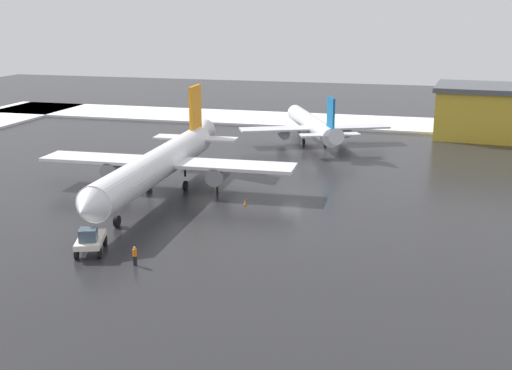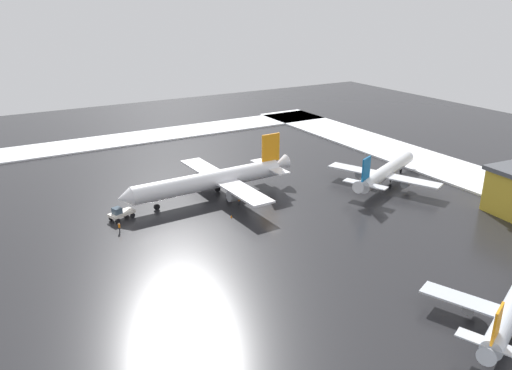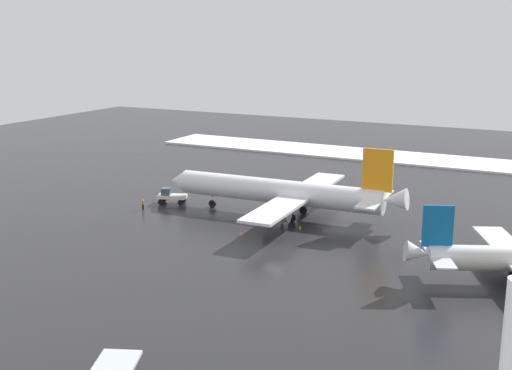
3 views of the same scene
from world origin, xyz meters
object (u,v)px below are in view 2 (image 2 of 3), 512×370
(pushback_tug, at_px, (120,213))
(ground_crew_beside_wing, at_px, (119,227))
(traffic_cone_mid_line, at_px, (245,199))
(ground_crew_mid_apron, at_px, (239,200))
(airplane_distant_tail, at_px, (512,308))
(airplane_foreground_jet, at_px, (213,180))
(airplane_far_rear, at_px, (386,172))
(traffic_cone_near_nose, at_px, (231,216))

(pushback_tug, xyz_separation_m, ground_crew_beside_wing, (-5.10, 1.67, -0.31))
(ground_crew_beside_wing, height_order, traffic_cone_mid_line, ground_crew_beside_wing)
(ground_crew_beside_wing, relative_size, ground_crew_mid_apron, 1.00)
(ground_crew_mid_apron, bearing_deg, pushback_tug, -144.76)
(airplane_distant_tail, bearing_deg, ground_crew_mid_apron, 79.51)
(pushback_tug, relative_size, ground_crew_beside_wing, 2.96)
(ground_crew_mid_apron, bearing_deg, airplane_foreground_jet, 160.37)
(airplane_foreground_jet, height_order, traffic_cone_mid_line, airplane_foreground_jet)
(airplane_far_rear, distance_m, pushback_tug, 55.68)
(airplane_far_rear, bearing_deg, airplane_distant_tail, -140.62)
(ground_crew_beside_wing, distance_m, ground_crew_mid_apron, 23.51)
(airplane_foreground_jet, height_order, pushback_tug, airplane_foreground_jet)
(airplane_distant_tail, height_order, traffic_cone_near_nose, airplane_distant_tail)
(airplane_distant_tail, bearing_deg, traffic_cone_near_nose, 85.44)
(pushback_tug, bearing_deg, ground_crew_mid_apron, 148.44)
(pushback_tug, height_order, traffic_cone_near_nose, pushback_tug)
(airplane_foreground_jet, relative_size, traffic_cone_near_nose, 68.75)
(ground_crew_mid_apron, xyz_separation_m, traffic_cone_mid_line, (1.34, -2.12, -0.70))
(airplane_distant_tail, bearing_deg, ground_crew_beside_wing, 101.98)
(airplane_far_rear, xyz_separation_m, pushback_tug, (10.40, 54.67, -1.61))
(ground_crew_mid_apron, xyz_separation_m, traffic_cone_near_nose, (-4.61, 4.11, -0.70))
(traffic_cone_near_nose, bearing_deg, traffic_cone_mid_line, -46.34)
(airplane_distant_tail, xyz_separation_m, pushback_tug, (55.14, 32.19, -1.19))
(airplane_distant_tail, xyz_separation_m, ground_crew_beside_wing, (50.04, 33.86, -1.51))
(pushback_tug, relative_size, traffic_cone_near_nose, 9.22)
(airplane_foreground_jet, distance_m, ground_crew_mid_apron, 7.25)
(airplane_far_rear, distance_m, traffic_cone_mid_line, 31.62)
(traffic_cone_near_nose, relative_size, traffic_cone_mid_line, 1.00)
(airplane_far_rear, xyz_separation_m, traffic_cone_mid_line, (7.00, 30.72, -2.62))
(airplane_foreground_jet, xyz_separation_m, ground_crew_mid_apron, (-6.18, -2.61, -2.74))
(airplane_foreground_jet, distance_m, traffic_cone_near_nose, 11.43)
(pushback_tug, height_order, ground_crew_mid_apron, pushback_tug)
(airplane_foreground_jet, xyz_separation_m, pushback_tug, (-1.44, 19.22, -2.43))
(airplane_far_rear, height_order, pushback_tug, airplane_far_rear)
(airplane_foreground_jet, bearing_deg, pushback_tug, 2.21)
(traffic_cone_near_nose, bearing_deg, ground_crew_mid_apron, -41.76)
(airplane_foreground_jet, distance_m, ground_crew_beside_wing, 22.07)
(airplane_distant_tail, relative_size, ground_crew_mid_apron, 14.12)
(traffic_cone_mid_line, bearing_deg, ground_crew_mid_apron, 122.33)
(ground_crew_beside_wing, bearing_deg, ground_crew_mid_apron, 7.33)
(airplane_foreground_jet, bearing_deg, ground_crew_mid_apron, 110.79)
(pushback_tug, height_order, traffic_cone_mid_line, pushback_tug)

